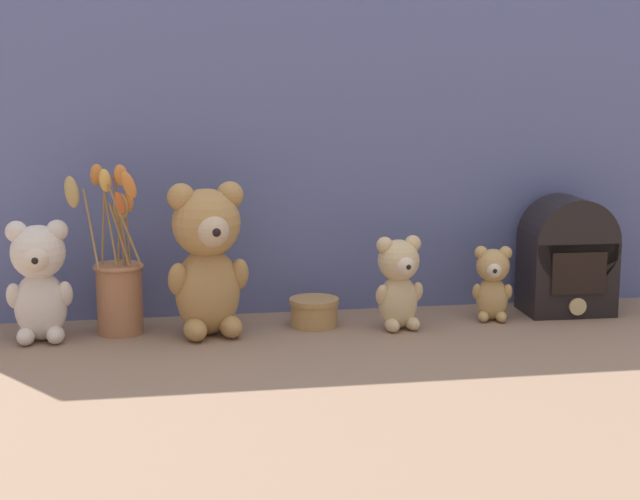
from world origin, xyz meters
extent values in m
plane|color=#8E7056|center=(0.00, 0.00, 0.00)|extent=(4.00, 4.00, 0.00)
cube|color=slate|center=(0.00, 0.17, 0.36)|extent=(1.65, 0.02, 0.72)
ellipsoid|color=tan|center=(-0.22, 0.01, 0.09)|extent=(0.14, 0.13, 0.17)
sphere|color=tan|center=(-0.22, 0.01, 0.22)|extent=(0.13, 0.13, 0.13)
sphere|color=#D1B289|center=(-0.21, -0.04, 0.21)|extent=(0.06, 0.06, 0.06)
sphere|color=black|center=(-0.21, -0.07, 0.21)|extent=(0.02, 0.02, 0.02)
sphere|color=tan|center=(-0.18, 0.02, 0.27)|extent=(0.05, 0.05, 0.05)
sphere|color=tan|center=(-0.27, 0.00, 0.27)|extent=(0.05, 0.05, 0.05)
ellipsoid|color=tan|center=(-0.16, 0.01, 0.12)|extent=(0.05, 0.06, 0.08)
ellipsoid|color=tan|center=(-0.28, -0.01, 0.12)|extent=(0.05, 0.06, 0.08)
ellipsoid|color=tan|center=(-0.18, -0.02, 0.02)|extent=(0.06, 0.08, 0.04)
ellipsoid|color=tan|center=(-0.25, -0.04, 0.02)|extent=(0.06, 0.08, 0.04)
ellipsoid|color=beige|center=(-0.54, 0.02, 0.07)|extent=(0.10, 0.08, 0.13)
sphere|color=beige|center=(-0.54, 0.02, 0.17)|extent=(0.10, 0.10, 0.10)
sphere|color=beige|center=(-0.54, -0.02, 0.17)|extent=(0.05, 0.05, 0.05)
sphere|color=black|center=(-0.54, -0.04, 0.17)|extent=(0.01, 0.01, 0.01)
sphere|color=beige|center=(-0.50, 0.02, 0.21)|extent=(0.04, 0.04, 0.04)
sphere|color=beige|center=(-0.58, 0.02, 0.21)|extent=(0.04, 0.04, 0.04)
ellipsoid|color=beige|center=(-0.49, 0.01, 0.09)|extent=(0.03, 0.05, 0.06)
ellipsoid|color=beige|center=(-0.59, 0.01, 0.09)|extent=(0.03, 0.05, 0.06)
ellipsoid|color=beige|center=(-0.51, -0.01, 0.02)|extent=(0.03, 0.05, 0.03)
ellipsoid|color=beige|center=(-0.57, -0.01, 0.02)|extent=(0.03, 0.05, 0.03)
ellipsoid|color=#DBBC84|center=(0.15, -0.01, 0.05)|extent=(0.09, 0.08, 0.11)
sphere|color=#DBBC84|center=(0.15, -0.01, 0.14)|extent=(0.08, 0.08, 0.08)
sphere|color=beige|center=(0.16, -0.04, 0.13)|extent=(0.04, 0.04, 0.04)
sphere|color=black|center=(0.16, -0.06, 0.13)|extent=(0.01, 0.01, 0.01)
sphere|color=#DBBC84|center=(0.18, -0.01, 0.17)|extent=(0.03, 0.03, 0.03)
sphere|color=#DBBC84|center=(0.12, -0.01, 0.17)|extent=(0.03, 0.03, 0.03)
ellipsoid|color=#DBBC84|center=(0.19, -0.01, 0.07)|extent=(0.03, 0.04, 0.05)
ellipsoid|color=#DBBC84|center=(0.12, -0.02, 0.07)|extent=(0.03, 0.04, 0.05)
ellipsoid|color=#DBBC84|center=(0.18, -0.03, 0.01)|extent=(0.03, 0.05, 0.03)
ellipsoid|color=#DBBC84|center=(0.13, -0.04, 0.01)|extent=(0.03, 0.05, 0.03)
ellipsoid|color=tan|center=(0.36, 0.02, 0.04)|extent=(0.08, 0.07, 0.09)
sphere|color=tan|center=(0.36, 0.02, 0.11)|extent=(0.07, 0.07, 0.07)
sphere|color=beige|center=(0.36, 0.00, 0.11)|extent=(0.03, 0.03, 0.03)
sphere|color=black|center=(0.35, -0.01, 0.11)|extent=(0.01, 0.01, 0.01)
sphere|color=tan|center=(0.39, 0.02, 0.14)|extent=(0.03, 0.03, 0.03)
sphere|color=tan|center=(0.34, 0.03, 0.14)|extent=(0.03, 0.03, 0.03)
ellipsoid|color=tan|center=(0.39, 0.01, 0.06)|extent=(0.03, 0.03, 0.04)
ellipsoid|color=tan|center=(0.33, 0.03, 0.06)|extent=(0.03, 0.03, 0.04)
ellipsoid|color=tan|center=(0.37, 0.00, 0.01)|extent=(0.03, 0.04, 0.02)
ellipsoid|color=tan|center=(0.34, 0.01, 0.01)|extent=(0.03, 0.04, 0.02)
cylinder|color=#AD7047|center=(-0.39, 0.05, 0.07)|extent=(0.09, 0.09, 0.14)
torus|color=#AD7047|center=(-0.39, 0.05, 0.13)|extent=(0.10, 0.10, 0.01)
cylinder|color=#9E7542|center=(-0.38, 0.00, 0.22)|extent=(0.06, 0.03, 0.16)
ellipsoid|color=orange|center=(-0.37, -0.03, 0.30)|extent=(0.04, 0.03, 0.06)
cylinder|color=#9E7542|center=(-0.44, 0.03, 0.21)|extent=(0.03, 0.07, 0.15)
ellipsoid|color=tan|center=(-0.47, 0.01, 0.29)|extent=(0.04, 0.06, 0.07)
cylinder|color=#9E7542|center=(-0.39, 0.01, 0.20)|extent=(0.04, 0.01, 0.13)
ellipsoid|color=#C65B28|center=(-0.39, 0.00, 0.26)|extent=(0.03, 0.03, 0.05)
cylinder|color=#9E7542|center=(-0.39, 0.07, 0.19)|extent=(0.01, 0.01, 0.11)
ellipsoid|color=tan|center=(-0.39, 0.07, 0.25)|extent=(0.02, 0.02, 0.06)
cylinder|color=#9E7542|center=(-0.38, 0.03, 0.20)|extent=(0.01, 0.01, 0.12)
ellipsoid|color=tan|center=(-0.38, 0.02, 0.25)|extent=(0.04, 0.03, 0.05)
cylinder|color=#9E7542|center=(-0.41, 0.02, 0.22)|extent=(0.03, 0.02, 0.17)
ellipsoid|color=gold|center=(-0.41, 0.01, 0.31)|extent=(0.04, 0.03, 0.05)
cylinder|color=#9E7542|center=(-0.37, 0.04, 0.20)|extent=(0.01, 0.01, 0.12)
ellipsoid|color=orange|center=(-0.37, 0.03, 0.26)|extent=(0.03, 0.03, 0.04)
cylinder|color=#9E7542|center=(-0.42, 0.06, 0.23)|extent=(0.02, 0.03, 0.17)
ellipsoid|color=orange|center=(-0.43, 0.07, 0.31)|extent=(0.04, 0.04, 0.04)
cylinder|color=#9E7542|center=(-0.38, 0.02, 0.23)|extent=(0.03, 0.01, 0.18)
ellipsoid|color=orange|center=(-0.38, 0.01, 0.32)|extent=(0.04, 0.03, 0.04)
cube|color=black|center=(0.54, 0.06, 0.08)|extent=(0.19, 0.13, 0.16)
cylinder|color=black|center=(0.54, 0.06, 0.16)|extent=(0.19, 0.13, 0.18)
cube|color=black|center=(0.54, -0.01, 0.10)|extent=(0.12, 0.01, 0.09)
cylinder|color=#D6BC7A|center=(0.54, -0.01, 0.03)|extent=(0.04, 0.01, 0.04)
cylinder|color=tan|center=(-0.01, 0.04, 0.02)|extent=(0.09, 0.09, 0.05)
cylinder|color=tan|center=(-0.01, 0.04, 0.05)|extent=(0.10, 0.10, 0.01)
camera|label=1|loc=(-0.32, -1.86, 0.51)|focal=55.00mm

